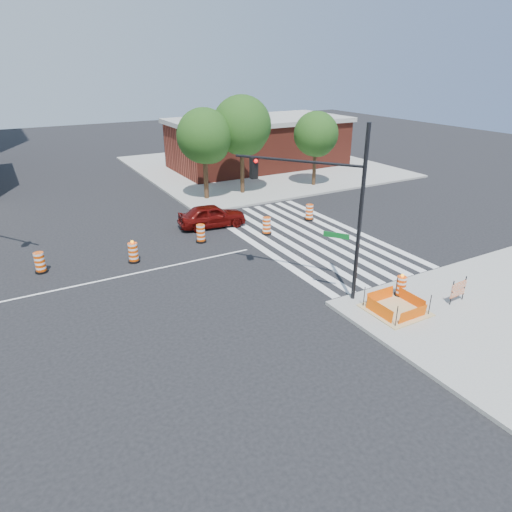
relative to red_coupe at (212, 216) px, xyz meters
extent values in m
plane|color=black|center=(-6.93, -4.39, -0.71)|extent=(120.00, 120.00, 0.00)
cube|color=gray|center=(11.07, 13.61, -0.63)|extent=(22.00, 22.00, 0.15)
cube|color=silver|center=(0.87, -4.39, -0.70)|extent=(0.45, 13.50, 0.01)
cube|color=silver|center=(1.77, -4.39, -0.70)|extent=(0.45, 13.50, 0.01)
cube|color=silver|center=(2.67, -4.39, -0.70)|extent=(0.45, 13.50, 0.01)
cube|color=silver|center=(3.57, -4.39, -0.70)|extent=(0.45, 13.50, 0.01)
cube|color=silver|center=(4.47, -4.39, -0.70)|extent=(0.45, 13.50, 0.01)
cube|color=silver|center=(5.37, -4.39, -0.70)|extent=(0.45, 13.50, 0.01)
cube|color=silver|center=(6.27, -4.39, -0.70)|extent=(0.45, 13.50, 0.01)
cube|color=silver|center=(7.17, -4.39, -0.70)|extent=(0.45, 13.50, 0.01)
cube|color=silver|center=(-6.93, -4.39, -0.70)|extent=(14.00, 0.12, 0.01)
cube|color=tan|center=(2.07, -13.39, -0.53)|extent=(2.20, 2.20, 0.05)
cube|color=#F35404|center=(2.07, -14.29, -0.28)|extent=(1.44, 0.02, 0.55)
cube|color=#F35404|center=(2.07, -12.49, -0.28)|extent=(1.44, 0.02, 0.55)
cube|color=#F35404|center=(1.17, -13.39, -0.28)|extent=(0.02, 1.44, 0.55)
cube|color=#F35404|center=(2.97, -13.39, -0.28)|extent=(0.02, 1.44, 0.55)
cylinder|color=black|center=(1.17, -14.29, -0.11)|extent=(0.04, 0.04, 0.90)
cylinder|color=black|center=(2.97, -14.29, -0.11)|extent=(0.04, 0.04, 0.90)
cylinder|color=black|center=(1.17, -12.49, -0.11)|extent=(0.04, 0.04, 0.90)
cylinder|color=black|center=(2.97, -12.49, -0.11)|extent=(0.04, 0.04, 0.90)
cube|color=maroon|center=(11.07, 13.61, 1.39)|extent=(16.00, 8.00, 4.20)
cube|color=gray|center=(11.07, 13.61, 3.69)|extent=(16.50, 8.50, 0.40)
imported|color=#4F0806|center=(0.00, 0.00, 0.00)|extent=(4.33, 2.17, 1.41)
cylinder|color=black|center=(1.27, -11.71, 3.08)|extent=(0.16, 0.16, 7.28)
cylinder|color=black|center=(-0.35, -9.52, 5.08)|extent=(3.32, 4.46, 0.11)
cube|color=black|center=(-1.48, -7.98, 4.63)|extent=(0.29, 0.25, 0.91)
sphere|color=#FF0C0C|center=(-1.48, -8.16, 4.95)|extent=(0.16, 0.16, 0.16)
cube|color=#0C591E|center=(0.73, -10.98, 2.17)|extent=(0.68, 0.90, 0.23)
cylinder|color=black|center=(3.18, -12.55, -0.51)|extent=(0.53, 0.53, 0.09)
cylinder|color=#E64604|center=(3.18, -12.55, -0.07)|extent=(0.42, 0.42, 0.84)
sphere|color=#FF990C|center=(3.18, -12.55, 0.41)|extent=(0.14, 0.14, 0.14)
cube|color=#E64604|center=(4.83, -14.11, 0.21)|extent=(0.93, 0.10, 0.31)
cube|color=#E64604|center=(4.83, -14.11, -0.14)|extent=(0.93, 0.10, 0.24)
cylinder|color=black|center=(4.42, -14.14, -0.01)|extent=(0.04, 0.04, 1.09)
cylinder|color=black|center=(5.25, -14.09, -0.01)|extent=(0.04, 0.04, 1.09)
cylinder|color=#382314|center=(2.09, 5.61, 1.36)|extent=(0.34, 0.34, 4.13)
sphere|color=#163F12|center=(2.09, 5.61, 3.94)|extent=(3.87, 3.87, 3.87)
sphere|color=#163F12|center=(2.63, 5.94, 3.29)|extent=(2.84, 2.84, 2.84)
sphere|color=#163F12|center=(1.66, 5.40, 3.55)|extent=(2.58, 2.58, 2.58)
cylinder|color=#382314|center=(5.14, 5.72, 1.59)|extent=(0.31, 0.31, 4.59)
sphere|color=#163F12|center=(5.14, 5.72, 4.46)|extent=(4.31, 4.31, 4.31)
sphere|color=#163F12|center=(5.62, 6.01, 3.74)|extent=(3.16, 3.16, 3.16)
sphere|color=#163F12|center=(4.76, 5.53, 4.03)|extent=(2.87, 2.87, 2.87)
cylinder|color=#382314|center=(11.31, 4.94, 1.16)|extent=(0.29, 0.29, 3.74)
sphere|color=#163F12|center=(11.31, 4.94, 3.50)|extent=(3.51, 3.51, 3.51)
sphere|color=#163F12|center=(11.76, 5.21, 2.92)|extent=(2.57, 2.57, 2.57)
sphere|color=#163F12|center=(10.95, 4.76, 3.15)|extent=(2.34, 2.34, 2.34)
cylinder|color=black|center=(-10.01, -2.01, -0.66)|extent=(0.60, 0.60, 0.10)
cylinder|color=#E64604|center=(-10.01, -2.01, -0.16)|extent=(0.48, 0.48, 0.95)
cylinder|color=black|center=(-5.74, -2.99, -0.66)|extent=(0.60, 0.60, 0.10)
cylinder|color=#E64604|center=(-5.74, -2.99, -0.16)|extent=(0.48, 0.48, 0.95)
sphere|color=#FF990C|center=(-5.74, -2.99, 0.39)|extent=(0.16, 0.16, 0.16)
cylinder|color=black|center=(-1.64, -2.09, -0.66)|extent=(0.60, 0.60, 0.10)
cylinder|color=#E64604|center=(-1.64, -2.09, -0.16)|extent=(0.48, 0.48, 0.95)
cylinder|color=black|center=(2.27, -2.79, -0.66)|extent=(0.60, 0.60, 0.10)
cylinder|color=#E64604|center=(2.27, -2.79, -0.16)|extent=(0.48, 0.48, 0.95)
cylinder|color=black|center=(6.00, -1.90, -0.66)|extent=(0.60, 0.60, 0.10)
cylinder|color=#E64604|center=(6.00, -1.90, -0.16)|extent=(0.48, 0.48, 0.95)
camera|label=1|loc=(-10.78, -24.68, 8.78)|focal=32.00mm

